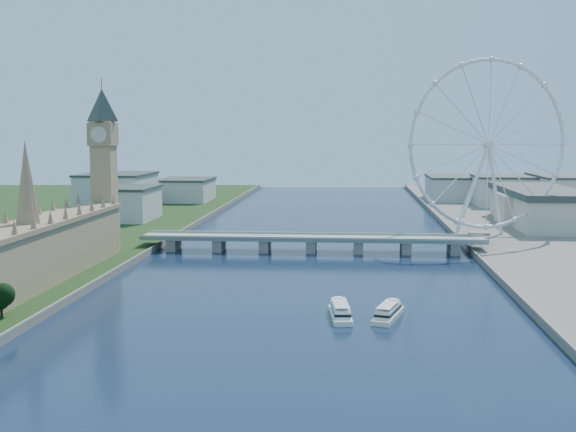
# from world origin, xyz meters

# --- Properties ---
(parliament_range) EXTENTS (24.00, 200.00, 70.00)m
(parliament_range) POSITION_xyz_m (-128.00, 170.00, 18.48)
(parliament_range) COLOR tan
(parliament_range) RESTS_ON ground
(big_ben) EXTENTS (20.02, 20.02, 110.00)m
(big_ben) POSITION_xyz_m (-128.00, 278.00, 66.57)
(big_ben) COLOR tan
(big_ben) RESTS_ON ground
(westminster_bridge) EXTENTS (220.00, 22.00, 9.50)m
(westminster_bridge) POSITION_xyz_m (0.00, 300.00, 6.63)
(westminster_bridge) COLOR gray
(westminster_bridge) RESTS_ON ground
(london_eye) EXTENTS (113.60, 39.12, 124.30)m
(london_eye) POSITION_xyz_m (119.98, 355.08, 67.52)
(london_eye) COLOR silver
(london_eye) RESTS_ON ground
(county_hall) EXTENTS (54.00, 144.00, 35.00)m
(county_hall) POSITION_xyz_m (175.00, 430.00, 0.00)
(county_hall) COLOR beige
(county_hall) RESTS_ON ground
(city_skyline) EXTENTS (505.00, 280.00, 32.00)m
(city_skyline) POSITION_xyz_m (39.22, 560.08, 16.96)
(city_skyline) COLOR beige
(city_skyline) RESTS_ON ground
(tour_boat_near) EXTENTS (11.33, 32.01, 6.94)m
(tour_boat_near) POSITION_xyz_m (20.91, 134.53, 0.00)
(tour_boat_near) COLOR white
(tour_boat_near) RESTS_ON ground
(tour_boat_far) EXTENTS (16.04, 31.18, 6.68)m
(tour_boat_far) POSITION_xyz_m (40.53, 134.99, 0.00)
(tour_boat_far) COLOR beige
(tour_boat_far) RESTS_ON ground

